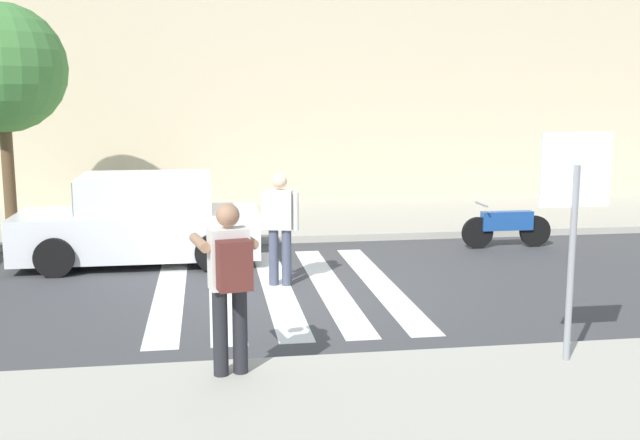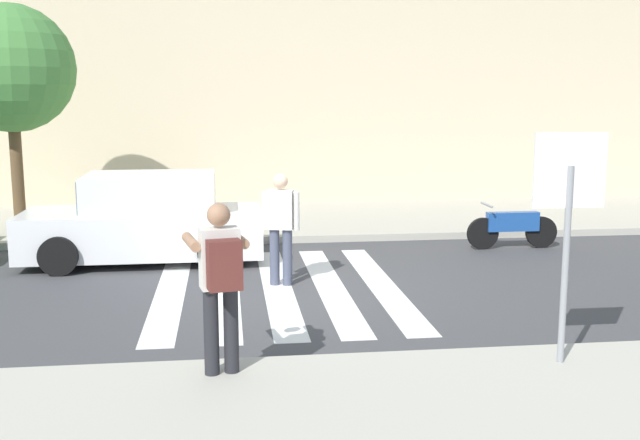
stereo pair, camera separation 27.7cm
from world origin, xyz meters
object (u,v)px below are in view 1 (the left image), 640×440
object	(u,v)px
stop_sign	(574,197)
pedestrian_crossing	(280,223)
photographer_with_backpack	(230,274)
street_tree_west	(1,69)
parked_car_white	(142,222)
motorcycle	(506,226)

from	to	relation	value
stop_sign	pedestrian_crossing	size ratio (longest dim) A/B	1.39
photographer_with_backpack	street_tree_west	world-z (taller)	street_tree_west
parked_car_white	photographer_with_backpack	bearing A→B (deg)	-77.30
parked_car_white	motorcycle	distance (m)	6.81
pedestrian_crossing	stop_sign	bearing A→B (deg)	-57.36
pedestrian_crossing	street_tree_west	world-z (taller)	street_tree_west
motorcycle	street_tree_west	bearing A→B (deg)	166.47
stop_sign	street_tree_west	xyz separation A→B (m)	(-7.64, 8.63, 1.52)
photographer_with_backpack	street_tree_west	bearing A→B (deg)	115.80
stop_sign	photographer_with_backpack	distance (m)	3.58
motorcycle	photographer_with_backpack	bearing A→B (deg)	-131.18
motorcycle	street_tree_west	size ratio (longest dim) A/B	0.39
stop_sign	street_tree_west	bearing A→B (deg)	131.50
stop_sign	pedestrian_crossing	world-z (taller)	stop_sign
photographer_with_backpack	stop_sign	bearing A→B (deg)	-1.42
pedestrian_crossing	street_tree_west	size ratio (longest dim) A/B	0.38
photographer_with_backpack	pedestrian_crossing	world-z (taller)	photographer_with_backpack
stop_sign	motorcycle	xyz separation A→B (m)	(1.95, 6.32, -1.46)
pedestrian_crossing	parked_car_white	bearing A→B (deg)	139.00
photographer_with_backpack	pedestrian_crossing	xyz separation A→B (m)	(0.88, 4.01, -0.19)
street_tree_west	photographer_with_backpack	bearing A→B (deg)	-64.20
photographer_with_backpack	street_tree_west	xyz separation A→B (m)	(-4.13, 8.54, 2.23)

